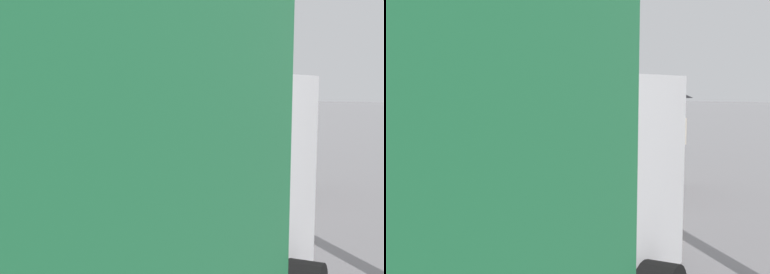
% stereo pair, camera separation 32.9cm
% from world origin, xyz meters
% --- Properties ---
extents(ground_plane, '(90.00, 90.00, 0.00)m').
position_xyz_m(ground_plane, '(0.00, 0.00, 0.00)').
color(ground_plane, slate).
extents(slush_patch_near_cluster, '(1.83, 1.83, 0.01)m').
position_xyz_m(slush_patch_near_cluster, '(3.26, 1.39, 0.00)').
color(slush_patch_near_cluster, '#999BA0').
rests_on(slush_patch_near_cluster, ground).
extents(slush_patch_under_van, '(1.71, 1.71, 0.01)m').
position_xyz_m(slush_patch_under_van, '(3.60, 0.50, 0.00)').
color(slush_patch_under_van, silver).
rests_on(slush_patch_under_van, ground).
extents(cargo_van_parked_right, '(2.32, 5.40, 2.60)m').
position_xyz_m(cargo_van_parked_right, '(3.66, -1.44, 1.18)').
color(cargo_van_parked_right, gray).
rests_on(cargo_van_parked_right, ground).
extents(shopping_cart_vendor, '(0.61, 0.86, 1.02)m').
position_xyz_m(shopping_cart_vendor, '(-0.21, -0.16, 0.57)').
color(shopping_cart_vendor, red).
rests_on(shopping_cart_vendor, ground).
extents(hand_dolly_boxes, '(0.53, 0.71, 1.32)m').
position_xyz_m(hand_dolly_boxes, '(0.66, -0.45, 0.66)').
color(hand_dolly_boxes, '#515156').
rests_on(hand_dolly_boxes, ground).
extents(pedestrian_pink_side, '(1.04, 1.04, 2.15)m').
position_xyz_m(pedestrian_pink_side, '(-1.23, 0.67, 1.58)').
color(pedestrian_pink_side, black).
rests_on(pedestrian_pink_side, ground).
extents(pedestrian_black_side, '(1.04, 1.04, 2.15)m').
position_xyz_m(pedestrian_black_side, '(0.91, 0.73, 1.58)').
color(pedestrian_black_side, black).
rests_on(pedestrian_black_side, ground).
extents(pedestrian_white_side, '(1.04, 1.04, 2.15)m').
position_xyz_m(pedestrian_white_side, '(0.54, -1.74, 1.58)').
color(pedestrian_white_side, black).
rests_on(pedestrian_white_side, ground).
extents(pedestrian_far_side, '(1.04, 1.04, 2.15)m').
position_xyz_m(pedestrian_far_side, '(-1.66, -0.28, 1.58)').
color(pedestrian_far_side, black).
rests_on(pedestrian_far_side, ground).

